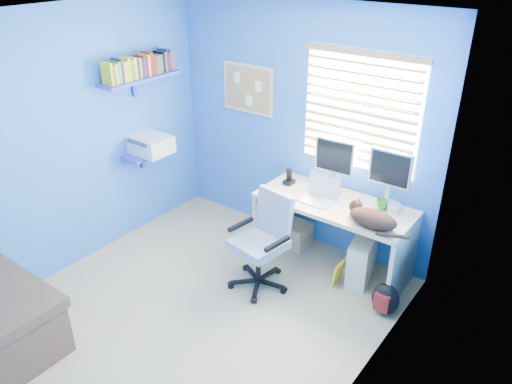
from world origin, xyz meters
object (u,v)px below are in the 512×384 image
Objects in this scene: laptop at (317,191)px; tower_pc at (362,260)px; desk at (332,235)px; office_chair at (262,253)px; cat at (373,219)px.

laptop is 0.73× the size of tower_pc.
tower_pc is (0.49, 0.07, -0.62)m from laptop.
desk is 4.53× the size of laptop.
laptop is 0.78m from office_chair.
desk is 0.74m from office_chair.
cat is at bearing -10.68° from laptop.
office_chair is (-0.87, -0.43, -0.47)m from cat.
desk is at bearing 28.50° from laptop.
office_chair is at bearing -150.96° from tower_pc.
desk is at bearing 167.18° from tower_pc.
laptop is at bearing 177.09° from tower_pc.
laptop is 0.76× the size of cat.
tower_pc is at bearing 8.48° from laptop.
office_chair is (-0.73, -0.62, 0.12)m from tower_pc.
tower_pc is at bearing -1.72° from desk.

